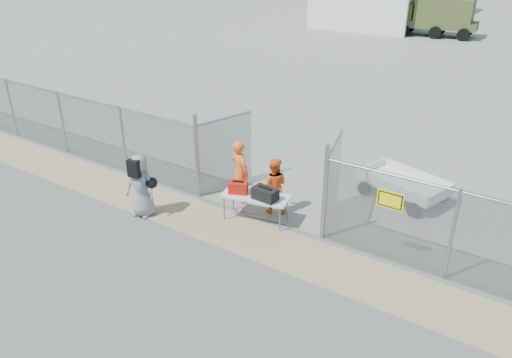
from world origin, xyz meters
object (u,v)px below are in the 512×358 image
Objects in this scene: visitor at (141,186)px; utility_trailer at (403,186)px; folding_table at (256,208)px; security_worker_right at (274,186)px; security_worker_left at (240,172)px.

utility_trailer is at bearing 32.08° from visitor.
utility_trailer is (2.82, 3.41, 0.00)m from folding_table.
utility_trailer is at bearing 38.40° from folding_table.
security_worker_right is 0.51× the size of utility_trailer.
security_worker_right reaches higher than folding_table.
security_worker_right is at bearing -117.66° from utility_trailer.
security_worker_right is at bearing -158.43° from security_worker_left.
security_worker_left is at bearing -26.66° from security_worker_right.
visitor is 7.36m from utility_trailer.
utility_trailer reaches higher than folding_table.
security_worker_left reaches higher than visitor.
security_worker_right is (0.14, 0.66, 0.42)m from folding_table.
visitor is at bearing 9.94° from security_worker_right.
utility_trailer is at bearing -160.88° from security_worker_right.
security_worker_left is at bearing -127.47° from utility_trailer.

